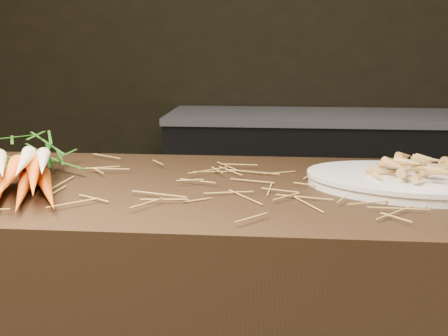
% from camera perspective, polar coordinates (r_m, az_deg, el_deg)
% --- Properties ---
extents(back_counter, '(1.82, 0.62, 0.84)m').
position_cam_1_polar(back_counter, '(3.27, 10.55, -1.81)').
color(back_counter, black).
rests_on(back_counter, ground).
extents(straw_bedding, '(1.40, 0.60, 0.02)m').
position_cam_1_polar(straw_bedding, '(1.32, 5.54, -1.51)').
color(straw_bedding, '#A5833D').
rests_on(straw_bedding, main_counter).
extents(root_veg_bunch, '(0.37, 0.59, 0.11)m').
position_cam_1_polar(root_veg_bunch, '(1.42, -19.48, 0.59)').
color(root_veg_bunch, '#E24905').
rests_on(root_veg_bunch, main_counter).
extents(serving_platter, '(0.53, 0.41, 0.03)m').
position_cam_1_polar(serving_platter, '(1.36, 18.35, -1.47)').
color(serving_platter, white).
rests_on(serving_platter, main_counter).
extents(roasted_veg_heap, '(0.26, 0.22, 0.05)m').
position_cam_1_polar(roasted_veg_heap, '(1.36, 18.47, 0.11)').
color(roasted_veg_heap, '#BC8C48').
rests_on(roasted_veg_heap, serving_platter).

